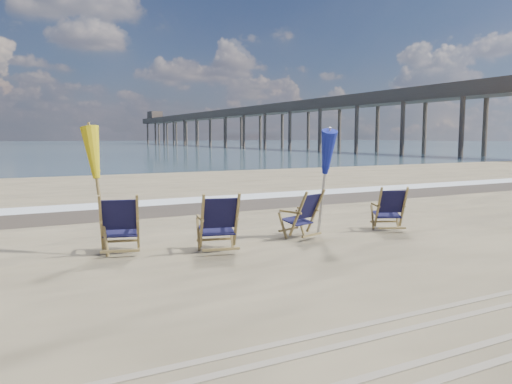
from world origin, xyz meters
TOP-DOWN VIEW (x-y plane):
  - ocean at (0.00, 128.00)m, footprint 400.00×400.00m
  - surf_foam at (0.00, 8.30)m, footprint 200.00×1.40m
  - wet_sand_strip at (0.00, 6.80)m, footprint 200.00×2.60m
  - tire_tracks at (0.00, -2.80)m, footprint 80.00×1.30m
  - beach_chair_0 at (-2.32, 1.96)m, footprint 0.83×0.88m
  - beach_chair_1 at (-0.82, 1.33)m, footprint 0.81×0.87m
  - beach_chair_2 at (1.10, 1.81)m, footprint 0.79×0.84m
  - beach_chair_3 at (3.02, 1.45)m, footprint 0.83×0.86m
  - umbrella_yellow at (-2.86, 2.25)m, footprint 0.30×0.30m
  - umbrella_blue at (1.29, 1.85)m, footprint 0.30×0.30m
  - fishing_pier at (38.00, 74.00)m, footprint 4.40×140.00m

SIDE VIEW (x-z plane):
  - ocean at x=0.00m, z-range 0.00..0.00m
  - wet_sand_strip at x=0.00m, z-range 0.00..0.00m
  - surf_foam at x=0.00m, z-range 0.00..0.01m
  - tire_tracks at x=0.00m, z-range 0.00..0.01m
  - beach_chair_3 at x=3.02m, z-range 0.00..0.94m
  - beach_chair_2 at x=1.10m, z-range 0.00..0.95m
  - beach_chair_0 at x=-2.32m, z-range 0.00..1.03m
  - beach_chair_1 at x=-0.82m, z-range 0.00..1.04m
  - umbrella_yellow at x=-2.86m, z-range 0.53..2.65m
  - umbrella_blue at x=1.29m, z-range 0.55..2.71m
  - fishing_pier at x=38.00m, z-range 0.00..9.30m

